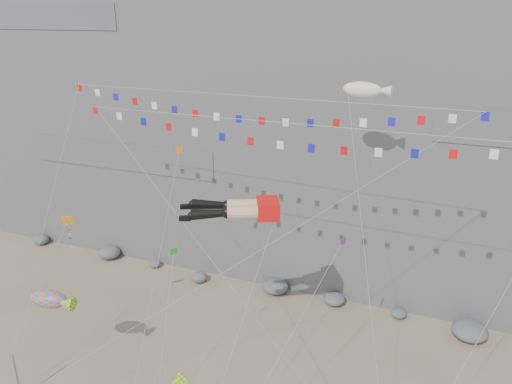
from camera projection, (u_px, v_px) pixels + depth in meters
cliff at (324, 26)px, 54.64m from camera, size 80.00×28.00×50.00m
talus_boulders at (275, 287)px, 49.79m from camera, size 60.00×3.00×1.20m
anchor_pole_left at (17, 377)px, 35.61m from camera, size 0.12×0.12×3.76m
legs_kite at (240, 209)px, 33.64m from camera, size 6.82×13.65×18.56m
flag_banner_upper at (250, 96)px, 34.33m from camera, size 29.84×13.33×28.26m
flag_banner_lower at (296, 124)px, 31.30m from camera, size 31.28×7.54×22.72m
harlequin_kite at (67, 221)px, 38.13m from camera, size 3.27×8.39×13.76m
fish_windsock at (49, 299)px, 35.96m from camera, size 4.67×5.28×8.50m
blimp_windsock at (362, 90)px, 36.24m from camera, size 7.75×15.13×26.06m
small_kite_a at (178, 155)px, 36.85m from camera, size 2.91×13.81×21.39m
small_kite_b at (341, 246)px, 33.30m from camera, size 5.56×12.18×17.32m
small_kite_c at (173, 255)px, 33.24m from camera, size 3.14×9.28×14.45m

